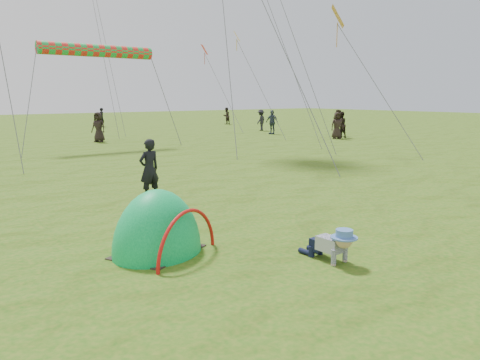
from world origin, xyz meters
TOP-DOWN VIEW (x-y plane):
  - ground at (0.00, 0.00)m, footprint 140.00×140.00m
  - crawling_toddler at (-0.63, 0.11)m, footprint 0.57×0.80m
  - popup_tent at (-2.71, 2.25)m, footprint 2.15×2.00m
  - standing_adult at (-0.85, 6.22)m, footprint 0.62×0.45m
  - crowd_person_1 at (17.35, 15.35)m, footprint 0.89×0.73m
  - crowd_person_4 at (16.63, 15.03)m, footprint 0.97×0.83m
  - crowd_person_7 at (20.15, 31.89)m, footprint 0.88×0.74m
  - crowd_person_8 at (15.75, 20.27)m, footprint 0.62×1.06m
  - crowd_person_9 at (17.30, 23.33)m, footprint 1.22×1.00m
  - crowd_person_10 at (3.87, 22.19)m, footprint 0.96×1.02m
  - crowd_person_12 at (9.21, 35.56)m, footprint 0.72×0.65m
  - crowd_person_13 at (18.37, 16.46)m, footprint 0.94×1.05m
  - rainbow_tube_kite at (2.94, 19.32)m, footprint 5.91×0.64m
  - diamond_kite_1 at (13.27, 21.12)m, footprint 0.81×0.81m
  - diamond_kite_2 at (11.76, 11.03)m, footprint 1.22×1.22m
  - diamond_kite_6 at (14.57, 27.05)m, footprint 0.96×0.96m

SIDE VIEW (x-z plane):
  - ground at x=0.00m, z-range 0.00..0.00m
  - popup_tent at x=-2.71m, z-range -1.11..1.11m
  - crawling_toddler at x=-0.63m, z-range 0.00..0.60m
  - standing_adult at x=-0.85m, z-range 0.00..1.59m
  - crowd_person_7 at x=20.15m, z-range 0.00..1.60m
  - crowd_person_9 at x=17.30m, z-range 0.00..1.64m
  - crowd_person_12 at x=9.21m, z-range 0.00..1.65m
  - crowd_person_4 at x=16.63m, z-range 0.00..1.68m
  - crowd_person_1 at x=17.35m, z-range 0.00..1.69m
  - crowd_person_8 at x=15.75m, z-range 0.00..1.70m
  - crowd_person_10 at x=3.87m, z-range 0.00..1.75m
  - crowd_person_13 at x=18.37m, z-range 0.00..1.78m
  - rainbow_tube_kite at x=2.94m, z-range 4.64..5.28m
  - diamond_kite_6 at x=14.57m, z-range 5.88..6.66m
  - diamond_kite_2 at x=11.76m, z-range 5.95..6.95m
  - diamond_kite_1 at x=13.27m, z-range 6.29..6.95m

